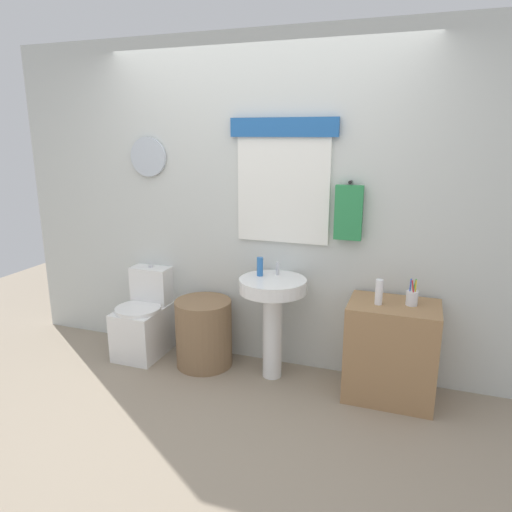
# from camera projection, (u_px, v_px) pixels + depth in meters

# --- Properties ---
(ground_plane) EXTENTS (8.00, 8.00, 0.00)m
(ground_plane) POSITION_uv_depth(u_px,v_px,m) (203.00, 432.00, 3.02)
(ground_plane) COLOR gray
(back_wall) EXTENTS (4.40, 0.18, 2.60)m
(back_wall) POSITION_uv_depth(u_px,v_px,m) (262.00, 205.00, 3.73)
(back_wall) COLOR silver
(back_wall) RESTS_ON ground_plane
(toilet) EXTENTS (0.38, 0.51, 0.76)m
(toilet) POSITION_uv_depth(u_px,v_px,m) (145.00, 321.00, 4.06)
(toilet) COLOR white
(toilet) RESTS_ON ground_plane
(laundry_hamper) EXTENTS (0.46, 0.46, 0.55)m
(laundry_hamper) POSITION_uv_depth(u_px,v_px,m) (204.00, 333.00, 3.85)
(laundry_hamper) COLOR #846647
(laundry_hamper) RESTS_ON ground_plane
(pedestal_sink) EXTENTS (0.51, 0.51, 0.80)m
(pedestal_sink) POSITION_uv_depth(u_px,v_px,m) (273.00, 304.00, 3.58)
(pedestal_sink) COLOR white
(pedestal_sink) RESTS_ON ground_plane
(faucet) EXTENTS (0.03, 0.03, 0.10)m
(faucet) POSITION_uv_depth(u_px,v_px,m) (278.00, 268.00, 3.62)
(faucet) COLOR silver
(faucet) RESTS_ON pedestal_sink
(wooden_cabinet) EXTENTS (0.62, 0.44, 0.71)m
(wooden_cabinet) POSITION_uv_depth(u_px,v_px,m) (391.00, 351.00, 3.35)
(wooden_cabinet) COLOR #9E754C
(wooden_cabinet) RESTS_ON ground_plane
(soap_bottle) EXTENTS (0.05, 0.05, 0.14)m
(soap_bottle) POSITION_uv_depth(u_px,v_px,m) (260.00, 267.00, 3.59)
(soap_bottle) COLOR #2D6BB7
(soap_bottle) RESTS_ON pedestal_sink
(lotion_bottle) EXTENTS (0.05, 0.05, 0.18)m
(lotion_bottle) POSITION_uv_depth(u_px,v_px,m) (379.00, 292.00, 3.24)
(lotion_bottle) COLOR white
(lotion_bottle) RESTS_ON wooden_cabinet
(toothbrush_cup) EXTENTS (0.08, 0.08, 0.19)m
(toothbrush_cup) POSITION_uv_depth(u_px,v_px,m) (412.00, 297.00, 3.23)
(toothbrush_cup) COLOR silver
(toothbrush_cup) RESTS_ON wooden_cabinet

